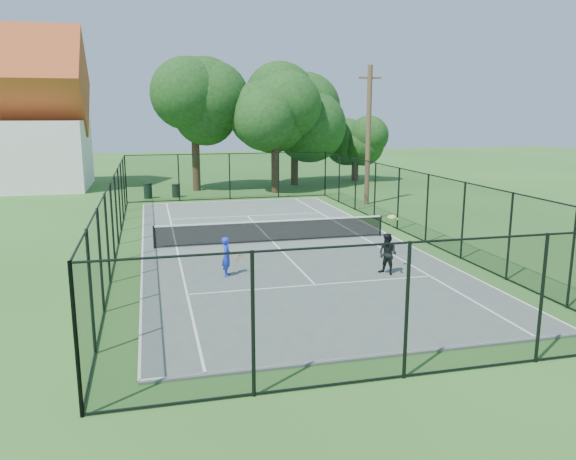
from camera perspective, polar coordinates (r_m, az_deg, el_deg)
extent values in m
plane|color=#2C5E20|center=(24.34, -1.55, -1.35)|extent=(120.00, 120.00, 0.00)
cube|color=#4E5B56|center=(24.33, -1.55, -1.28)|extent=(11.00, 24.00, 0.06)
cylinder|color=black|center=(23.68, -13.46, -0.72)|extent=(0.08, 0.08, 0.95)
cylinder|color=black|center=(25.74, 9.38, 0.44)|extent=(0.08, 0.08, 0.95)
cube|color=black|center=(24.22, -1.56, -0.12)|extent=(10.00, 0.03, 0.88)
cube|color=white|center=(24.13, -1.56, 0.91)|extent=(10.00, 0.05, 0.06)
cylinder|color=#332114|center=(41.27, -9.31, 6.52)|extent=(0.56, 0.56, 3.68)
sphere|color=black|center=(41.11, -9.48, 11.37)|extent=(6.63, 6.63, 6.63)
cylinder|color=#332114|center=(39.61, -1.30, 6.33)|extent=(0.56, 0.56, 3.51)
sphere|color=black|center=(39.43, -1.32, 11.16)|extent=(6.30, 6.30, 6.30)
cylinder|color=#332114|center=(43.98, 0.66, 6.96)|extent=(0.56, 0.56, 3.63)
sphere|color=black|center=(43.82, 0.67, 11.21)|extent=(5.77, 5.77, 5.77)
cylinder|color=#332114|center=(47.11, 6.82, 6.35)|extent=(0.56, 0.56, 2.24)
sphere|color=black|center=(46.95, 6.88, 8.90)|extent=(3.91, 3.91, 3.91)
cylinder|color=black|center=(38.15, -14.04, 3.86)|extent=(0.54, 0.54, 0.98)
cylinder|color=black|center=(38.09, -14.08, 4.62)|extent=(0.58, 0.58, 0.05)
cylinder|color=black|center=(38.33, -11.29, 3.91)|extent=(0.54, 0.54, 0.83)
cylinder|color=black|center=(38.27, -11.32, 4.56)|extent=(0.58, 0.58, 0.05)
cylinder|color=#4C3823|center=(34.70, 8.16, 9.42)|extent=(0.30, 0.30, 8.32)
cube|color=#4C3823|center=(34.73, 8.33, 15.04)|extent=(1.40, 0.10, 0.10)
imported|color=#192FD7|center=(19.28, -6.25, -2.70)|extent=(0.42, 0.55, 1.35)
torus|color=gold|center=(19.52, -4.99, -2.87)|extent=(0.27, 0.18, 0.29)
cylinder|color=silver|center=(19.52, -4.99, -2.87)|extent=(0.23, 0.15, 0.25)
imported|color=black|center=(19.63, 10.09, -2.42)|extent=(0.84, 0.88, 1.44)
torus|color=gold|center=(19.78, 10.48, 1.33)|extent=(0.30, 0.28, 0.14)
cylinder|color=silver|center=(19.78, 10.48, 1.33)|extent=(0.26, 0.24, 0.11)
sphere|color=#CCE526|center=(20.18, 11.06, 1.11)|extent=(0.07, 0.07, 0.07)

